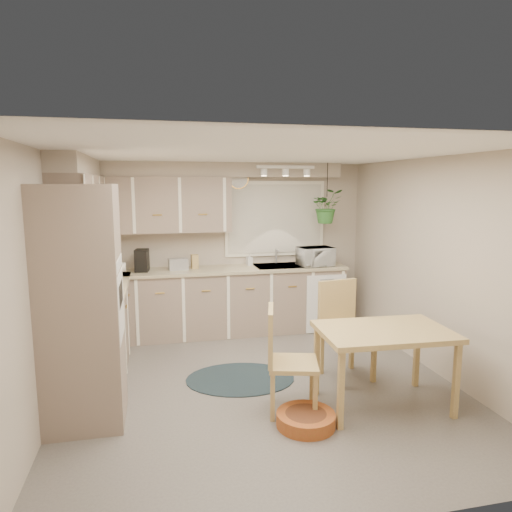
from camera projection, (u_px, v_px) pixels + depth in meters
name	position (u px, v px, depth m)	size (l,w,h in m)	color
floor	(261.00, 385.00, 4.81)	(4.20, 4.20, 0.00)	#6A645E
ceiling	(261.00, 153.00, 4.44)	(4.20, 4.20, 0.00)	white
wall_back	(228.00, 247.00, 6.65)	(4.00, 0.04, 2.40)	#AFA291
wall_front	(344.00, 343.00, 2.60)	(4.00, 0.04, 2.40)	#AFA291
wall_left	(50.00, 283.00, 4.20)	(0.04, 4.20, 2.40)	#AFA291
wall_right	(436.00, 266.00, 5.05)	(0.04, 4.20, 2.40)	#AFA291
base_cab_left	(99.00, 330.00, 5.22)	(0.60, 1.85, 0.90)	gray
base_cab_back	(218.00, 302.00, 6.44)	(3.60, 0.60, 0.90)	gray
counter_left	(98.00, 290.00, 5.15)	(0.64, 1.89, 0.04)	tan
counter_back	(218.00, 270.00, 6.35)	(3.64, 0.64, 0.04)	tan
oven_stack	(82.00, 307.00, 3.93)	(0.65, 0.65, 2.10)	gray
wall_oven_face	(120.00, 305.00, 4.00)	(0.02, 0.56, 0.58)	white
upper_cab_left	(82.00, 209.00, 5.10)	(0.35, 2.00, 0.75)	gray
upper_cab_back	(157.00, 205.00, 6.17)	(2.00, 0.35, 0.75)	gray
soffit_left	(77.00, 166.00, 5.03)	(0.30, 2.00, 0.20)	#AFA291
soffit_back	(215.00, 170.00, 6.30)	(3.60, 0.30, 0.20)	#AFA291
cooktop	(92.00, 300.00, 4.60)	(0.52, 0.58, 0.02)	white
range_hood	(87.00, 255.00, 4.52)	(0.40, 0.60, 0.14)	white
window_blinds	(275.00, 219.00, 6.71)	(1.40, 0.02, 1.00)	silver
window_frame	(275.00, 219.00, 6.72)	(1.50, 0.02, 1.10)	white
sink	(280.00, 269.00, 6.56)	(0.70, 0.48, 0.10)	#AAACB2
dishwasher_front	(326.00, 304.00, 6.46)	(0.58, 0.01, 0.83)	white
track_light_bar	(286.00, 167.00, 6.10)	(0.80, 0.04, 0.04)	white
wall_clock	(238.00, 179.00, 6.50)	(0.30, 0.30, 0.03)	#E8AE51
dining_table	(383.00, 368.00, 4.32)	(1.21, 0.80, 0.76)	tan
chair_left	(293.00, 361.00, 4.19)	(0.46, 0.46, 0.99)	tan
chair_back	(348.00, 331.00, 4.92)	(0.49, 0.49, 1.05)	tan
braided_rug	(240.00, 379.00, 4.96)	(1.18, 0.89, 0.01)	black
pet_bed	(306.00, 419.00, 3.99)	(0.52, 0.52, 0.12)	#A24120
microwave	(315.00, 254.00, 6.54)	(0.49, 0.27, 0.33)	white
soap_bottle	(249.00, 263.00, 6.60)	(0.08, 0.17, 0.08)	white
hanging_plant	(327.00, 210.00, 6.47)	(0.43, 0.48, 0.38)	#306B2B
coffee_maker	(142.00, 260.00, 6.12)	(0.17, 0.21, 0.30)	black
toaster	(178.00, 264.00, 6.25)	(0.26, 0.15, 0.16)	#AAACB2
knife_block	(195.00, 262.00, 6.33)	(0.09, 0.09, 0.20)	tan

